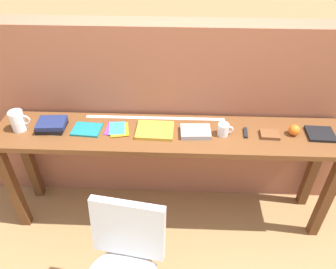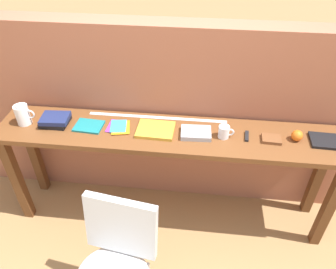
# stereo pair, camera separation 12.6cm
# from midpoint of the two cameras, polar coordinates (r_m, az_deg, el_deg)

# --- Properties ---
(ground_plane) EXTENTS (40.00, 40.00, 0.00)m
(ground_plane) POSITION_cam_midpoint_polar(r_m,az_deg,el_deg) (2.77, -1.59, -18.14)
(ground_plane) COLOR #9E7547
(brick_wall_back) EXTENTS (6.00, 0.20, 1.55)m
(brick_wall_back) POSITION_cam_midpoint_polar(r_m,az_deg,el_deg) (2.66, -1.02, 3.06)
(brick_wall_back) COLOR #9E5B42
(brick_wall_back) RESTS_ON ground
(sideboard) EXTENTS (2.50, 0.44, 0.88)m
(sideboard) POSITION_cam_midpoint_polar(r_m,az_deg,el_deg) (2.41, -1.45, -2.28)
(sideboard) COLOR brown
(sideboard) RESTS_ON ground
(chair_white_moulded) EXTENTS (0.50, 0.51, 0.89)m
(chair_white_moulded) POSITION_cam_midpoint_polar(r_m,az_deg,el_deg) (2.09, -9.50, -21.26)
(chair_white_moulded) COLOR silver
(chair_white_moulded) RESTS_ON ground
(pitcher_white) EXTENTS (0.14, 0.10, 0.18)m
(pitcher_white) POSITION_cam_midpoint_polar(r_m,az_deg,el_deg) (2.56, -25.99, 2.17)
(pitcher_white) COLOR white
(pitcher_white) RESTS_ON sideboard
(book_stack_leftmost) EXTENTS (0.21, 0.18, 0.07)m
(book_stack_leftmost) POSITION_cam_midpoint_polar(r_m,az_deg,el_deg) (2.50, -20.98, 1.56)
(book_stack_leftmost) COLOR black
(book_stack_leftmost) RESTS_ON sideboard
(magazine_cycling) EXTENTS (0.21, 0.17, 0.01)m
(magazine_cycling) POSITION_cam_midpoint_polar(r_m,az_deg,el_deg) (2.42, -15.41, 0.82)
(magazine_cycling) COLOR #19757A
(magazine_cycling) RESTS_ON sideboard
(pamphlet_pile_colourful) EXTENTS (0.18, 0.19, 0.01)m
(pamphlet_pile_colourful) POSITION_cam_midpoint_polar(r_m,az_deg,el_deg) (2.38, -10.23, 0.92)
(pamphlet_pile_colourful) COLOR green
(pamphlet_pile_colourful) RESTS_ON sideboard
(book_open_centre) EXTENTS (0.27, 0.22, 0.02)m
(book_open_centre) POSITION_cam_midpoint_polar(r_m,az_deg,el_deg) (2.33, -3.85, 0.70)
(book_open_centre) COLOR gold
(book_open_centre) RESTS_ON sideboard
(book_grey_hardcover) EXTENTS (0.22, 0.16, 0.04)m
(book_grey_hardcover) POSITION_cam_midpoint_polar(r_m,az_deg,el_deg) (2.30, 3.26, 0.44)
(book_grey_hardcover) COLOR #9E9EA3
(book_grey_hardcover) RESTS_ON sideboard
(mug) EXTENTS (0.11, 0.08, 0.09)m
(mug) POSITION_cam_midpoint_polar(r_m,az_deg,el_deg) (2.30, 8.11, 0.86)
(mug) COLOR white
(mug) RESTS_ON sideboard
(multitool_folded) EXTENTS (0.03, 0.11, 0.02)m
(multitool_folded) POSITION_cam_midpoint_polar(r_m,az_deg,el_deg) (2.36, 11.88, 0.27)
(multitool_folded) COLOR black
(multitool_folded) RESTS_ON sideboard
(leather_journal_brown) EXTENTS (0.13, 0.11, 0.02)m
(leather_journal_brown) POSITION_cam_midpoint_polar(r_m,az_deg,el_deg) (2.37, 15.86, -0.03)
(leather_journal_brown) COLOR brown
(leather_journal_brown) RESTS_ON sideboard
(sports_ball_small) EXTENTS (0.08, 0.08, 0.08)m
(sports_ball_small) POSITION_cam_midpoint_polar(r_m,az_deg,el_deg) (2.42, 19.77, 0.71)
(sports_ball_small) COLOR orange
(sports_ball_small) RESTS_ON sideboard
(book_repair_rightmost) EXTENTS (0.19, 0.17, 0.02)m
(book_repair_rightmost) POSITION_cam_midpoint_polar(r_m,az_deg,el_deg) (2.50, 23.72, 0.05)
(book_repair_rightmost) COLOR black
(book_repair_rightmost) RESTS_ON sideboard
(ruler_metal_back_edge) EXTENTS (1.04, 0.03, 0.00)m
(ruler_metal_back_edge) POSITION_cam_midpoint_polar(r_m,az_deg,el_deg) (2.47, -3.72, 2.86)
(ruler_metal_back_edge) COLOR silver
(ruler_metal_back_edge) RESTS_ON sideboard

